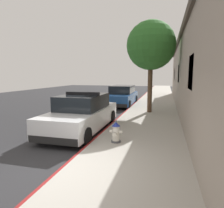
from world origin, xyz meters
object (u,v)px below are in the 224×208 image
at_px(street_tree, 151,46).
at_px(parked_car_silver_ahead, 122,96).
at_px(police_cruiser, 82,114).
at_px(fire_hydrant, 116,132).

bearing_deg(street_tree, parked_car_silver_ahead, 126.50).
distance_m(police_cruiser, fire_hydrant, 2.42).
bearing_deg(street_tree, police_cruiser, -118.82).
bearing_deg(street_tree, fire_hydrant, -95.96).
bearing_deg(police_cruiser, parked_car_silver_ahead, 89.46).
height_order(parked_car_silver_ahead, street_tree, street_tree).
distance_m(police_cruiser, street_tree, 6.16).
relative_size(parked_car_silver_ahead, fire_hydrant, 6.37).
xyz_separation_m(police_cruiser, street_tree, (2.49, 4.53, 3.35)).
xyz_separation_m(parked_car_silver_ahead, street_tree, (2.42, -3.27, 3.36)).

